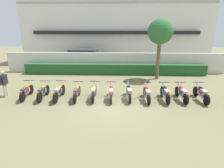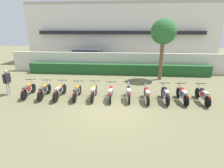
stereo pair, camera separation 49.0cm
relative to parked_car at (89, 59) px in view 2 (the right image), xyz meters
The scene contains 18 objects.
ground 10.15m from the parked_car, 72.27° to the right, with size 60.00×60.00×0.00m, color olive.
building 6.23m from the parked_car, 57.69° to the left, with size 20.87×6.50×6.61m.
compound_wall 3.61m from the parked_car, 31.51° to the right, with size 19.83×0.30×1.82m, color silver.
hedge_row 4.05m from the parked_car, 40.04° to the right, with size 15.86×0.70×0.92m, color #235628.
parked_car is the anchor object (origin of this frame).
tree_near_inspector 8.10m from the parked_car, 30.44° to the right, with size 1.90×1.90×4.67m.
motorcycle_in_row_0 8.57m from the parked_car, 103.48° to the right, with size 0.60×1.83×0.95m.
motorcycle_in_row_1 8.46m from the parked_car, 96.51° to the right, with size 0.60×1.87×0.96m.
motorcycle_in_row_2 8.42m from the parked_car, 90.03° to the right, with size 0.60×1.96×0.97m.
motorcycle_in_row_3 8.48m from the parked_car, 82.94° to the right, with size 0.60×1.84×0.95m.
motorcycle_in_row_4 8.62m from the parked_car, 76.27° to the right, with size 0.60×1.87×0.96m.
motorcycle_in_row_5 8.93m from the parked_car, 70.10° to the right, with size 0.60×1.85×0.94m.
motorcycle_in_row_6 9.24m from the parked_car, 63.87° to the right, with size 0.60×1.89×0.95m.
motorcycle_in_row_7 9.89m from the parked_car, 59.00° to the right, with size 0.60×1.81×0.95m.
motorcycle_in_row_8 10.42m from the parked_car, 53.92° to the right, with size 0.60×1.85×0.97m.
motorcycle_in_row_9 10.96m from the parked_car, 49.65° to the right, with size 0.60×1.86×0.96m.
motorcycle_in_row_10 11.70m from the parked_car, 45.53° to the right, with size 0.60×1.93×0.96m.
inspector_person 8.85m from the parked_car, 112.27° to the right, with size 0.22×0.65×1.59m.
Camera 2 is at (0.88, -8.42, 4.06)m, focal length 28.68 mm.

